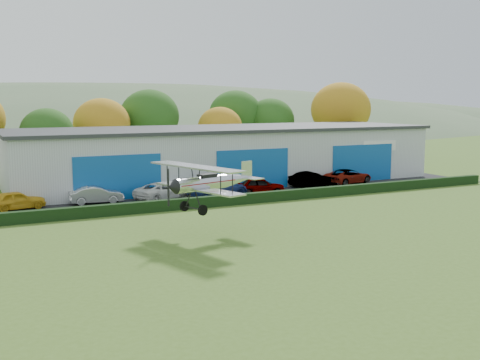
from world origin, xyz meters
name	(u,v)px	position (x,y,z in m)	size (l,w,h in m)	color
ground	(367,257)	(0.00, 0.00, 0.00)	(300.00, 300.00, 0.00)	#42611E
apron	(238,193)	(3.00, 21.00, 0.03)	(48.00, 9.00, 0.05)	black
hedge	(265,197)	(3.00, 16.20, 0.40)	(46.00, 0.60, 0.80)	black
hangar	(224,154)	(5.00, 27.98, 2.66)	(40.60, 12.60, 5.30)	#B2B7BC
tree_belt	(144,120)	(0.85, 40.62, 5.61)	(75.70, 13.22, 10.12)	#3D2614
distant_hills	(15,179)	(-4.38, 140.00, -13.05)	(430.00, 196.00, 56.00)	#4C6642
car_0	(16,200)	(-14.67, 21.14, 0.74)	(1.63, 4.05, 1.38)	gold
car_1	(96,195)	(-8.94, 21.13, 0.71)	(1.40, 4.03, 1.33)	silver
car_2	(163,191)	(-3.77, 20.70, 0.72)	(2.24, 4.85, 1.35)	silver
car_3	(218,187)	(0.69, 20.01, 0.82)	(2.15, 5.29, 1.53)	navy
car_4	(260,186)	(4.45, 19.58, 0.74)	(1.63, 4.06, 1.38)	gray
car_5	(312,179)	(10.57, 21.06, 0.74)	(1.45, 4.16, 1.37)	gray
car_6	(348,177)	(14.47, 20.89, 0.76)	(2.36, 5.12, 1.42)	gray
biplane	(208,181)	(-5.40, 7.69, 3.25)	(6.37, 7.22, 2.70)	silver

